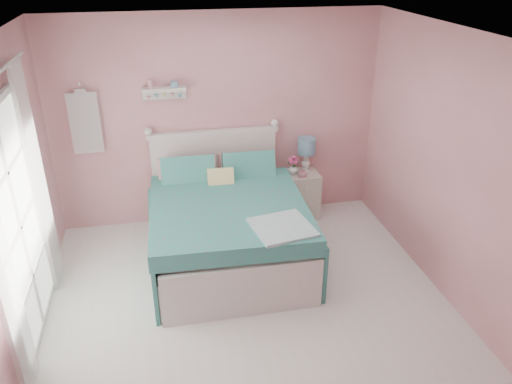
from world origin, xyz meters
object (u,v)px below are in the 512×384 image
object	(u,v)px
nightstand	(302,194)
teacup	(302,174)
bed	(227,227)
vase	(293,169)
table_lamp	(306,148)

from	to	relation	value
nightstand	teacup	world-z (taller)	teacup
teacup	bed	bearing A→B (deg)	-146.76
nightstand	teacup	size ratio (longest dim) A/B	5.76
bed	vase	size ratio (longest dim) A/B	14.26
bed	teacup	world-z (taller)	bed
bed	vase	world-z (taller)	bed
bed	table_lamp	xyz separation A→B (m)	(1.17, 0.87, 0.51)
vase	nightstand	bearing A→B (deg)	-1.83
table_lamp	vase	distance (m)	0.31
bed	nightstand	world-z (taller)	bed
nightstand	table_lamp	size ratio (longest dim) A/B	1.34
vase	teacup	size ratio (longest dim) A/B	1.41
nightstand	vase	xyz separation A→B (m)	(-0.12, 0.00, 0.37)
bed	teacup	bearing A→B (deg)	35.32
bed	table_lamp	bearing A→B (deg)	38.77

